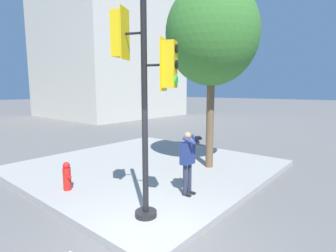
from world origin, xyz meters
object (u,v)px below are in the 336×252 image
at_px(person_photographer, 188,157).
at_px(street_tree, 212,35).
at_px(fire_hydrant, 67,176).
at_px(traffic_signal_pole, 144,83).

height_order(person_photographer, street_tree, street_tree).
bearing_deg(fire_hydrant, person_photographer, -55.42).
xyz_separation_m(traffic_signal_pole, person_photographer, (1.57, 0.01, -1.88)).
bearing_deg(person_photographer, traffic_signal_pole, -179.50).
bearing_deg(person_photographer, fire_hydrant, 124.58).
xyz_separation_m(person_photographer, fire_hydrant, (-1.88, 2.72, -0.61)).
height_order(person_photographer, fire_hydrant, person_photographer).
bearing_deg(fire_hydrant, street_tree, -22.85).
bearing_deg(street_tree, traffic_signal_pole, -167.84).
distance_m(street_tree, fire_hydrant, 6.34).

